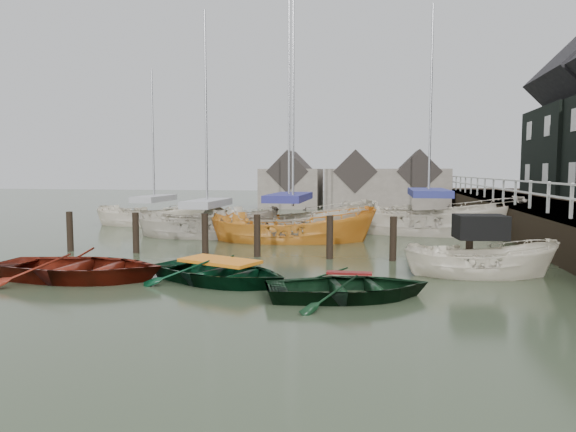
% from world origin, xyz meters
% --- Properties ---
extents(ground, '(120.00, 120.00, 0.00)m').
position_xyz_m(ground, '(0.00, 0.00, 0.00)').
color(ground, '#2F3C26').
rests_on(ground, ground).
extents(pier, '(3.04, 32.00, 2.70)m').
position_xyz_m(pier, '(9.48, 10.00, 0.71)').
color(pier, black).
rests_on(pier, ground).
extents(mooring_pilings, '(13.72, 0.22, 1.80)m').
position_xyz_m(mooring_pilings, '(-1.11, 3.00, 0.50)').
color(mooring_pilings, black).
rests_on(mooring_pilings, ground).
extents(far_sheds, '(14.00, 4.08, 4.39)m').
position_xyz_m(far_sheds, '(0.83, 26.00, 1.86)').
color(far_sheds, '#665B51').
rests_on(far_sheds, ground).
extents(rowboat_red, '(4.51, 3.23, 0.93)m').
position_xyz_m(rowboat_red, '(-4.89, -1.32, 0.00)').
color(rowboat_red, '#5D180D').
rests_on(rowboat_red, ground).
extents(rowboat_green, '(4.65, 4.04, 0.81)m').
position_xyz_m(rowboat_green, '(-1.20, -1.04, 0.00)').
color(rowboat_green, black).
rests_on(rowboat_green, ground).
extents(rowboat_dkgreen, '(4.30, 3.60, 0.77)m').
position_xyz_m(rowboat_dkgreen, '(2.12, -2.07, 0.00)').
color(rowboat_dkgreen, black).
rests_on(rowboat_dkgreen, ground).
extents(motorboat, '(4.17, 1.91, 2.42)m').
position_xyz_m(motorboat, '(5.46, 1.00, 0.11)').
color(motorboat, beige).
rests_on(motorboat, ground).
extents(sailboat_a, '(6.36, 2.68, 10.72)m').
position_xyz_m(sailboat_a, '(-4.54, 7.69, 0.06)').
color(sailboat_a, '#BFB5A3').
rests_on(sailboat_a, ground).
extents(sailboat_b, '(7.94, 4.53, 12.24)m').
position_xyz_m(sailboat_b, '(-1.05, 8.23, 0.06)').
color(sailboat_b, beige).
rests_on(sailboat_b, ground).
extents(sailboat_c, '(6.88, 3.16, 11.44)m').
position_xyz_m(sailboat_c, '(-0.67, 6.95, 0.01)').
color(sailboat_c, orange).
rests_on(sailboat_c, ground).
extents(sailboat_d, '(8.51, 4.10, 11.72)m').
position_xyz_m(sailboat_d, '(4.94, 10.53, 0.06)').
color(sailboat_d, silver).
rests_on(sailboat_d, ground).
extents(sailboat_e, '(6.33, 3.54, 9.19)m').
position_xyz_m(sailboat_e, '(-8.91, 11.91, 0.06)').
color(sailboat_e, beige).
rests_on(sailboat_e, ground).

